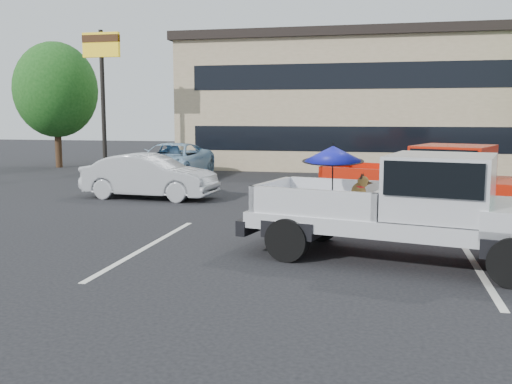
# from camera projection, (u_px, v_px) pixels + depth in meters

# --- Properties ---
(ground) EXTENTS (90.00, 90.00, 0.00)m
(ground) POSITION_uv_depth(u_px,v_px,m) (283.00, 287.00, 8.46)
(ground) COLOR black
(ground) RESTS_ON ground
(stripe_left) EXTENTS (0.12, 5.00, 0.01)m
(stripe_left) POSITION_uv_depth(u_px,v_px,m) (147.00, 247.00, 11.03)
(stripe_left) COLOR silver
(stripe_left) RESTS_ON ground
(stripe_right) EXTENTS (0.12, 5.00, 0.01)m
(stripe_right) POSITION_uv_depth(u_px,v_px,m) (475.00, 264.00, 9.76)
(stripe_right) COLOR silver
(stripe_right) RESTS_ON ground
(motel_building) EXTENTS (20.40, 8.40, 6.30)m
(motel_building) POSITION_uv_depth(u_px,v_px,m) (395.00, 101.00, 27.93)
(motel_building) COLOR tan
(motel_building) RESTS_ON ground
(motel_sign) EXTENTS (1.60, 0.22, 6.00)m
(motel_sign) POSITION_uv_depth(u_px,v_px,m) (102.00, 63.00, 23.51)
(motel_sign) COLOR black
(motel_sign) RESTS_ON ground
(tree_left) EXTENTS (3.96, 3.96, 6.02)m
(tree_left) POSITION_uv_depth(u_px,v_px,m) (56.00, 90.00, 27.39)
(tree_left) COLOR #332114
(tree_left) RESTS_ON ground
(tree_back) EXTENTS (4.68, 4.68, 7.11)m
(tree_back) POSITION_uv_depth(u_px,v_px,m) (473.00, 79.00, 29.83)
(tree_back) COLOR #332114
(tree_back) RESTS_ON ground
(silver_pickup) EXTENTS (5.99, 3.19, 2.06)m
(silver_pickup) POSITION_uv_depth(u_px,v_px,m) (426.00, 202.00, 9.73)
(silver_pickup) COLOR black
(silver_pickup) RESTS_ON ground
(red_pickup) EXTENTS (5.88, 3.80, 1.83)m
(red_pickup) POSITION_uv_depth(u_px,v_px,m) (445.00, 180.00, 13.52)
(red_pickup) COLOR black
(red_pickup) RESTS_ON ground
(silver_sedan) EXTENTS (4.20, 1.72, 1.35)m
(silver_sedan) POSITION_uv_depth(u_px,v_px,m) (150.00, 176.00, 17.42)
(silver_sedan) COLOR #B0B3B8
(silver_sedan) RESTS_ON ground
(blue_suv) EXTENTS (2.38, 5.10, 1.41)m
(blue_suv) POSITION_uv_depth(u_px,v_px,m) (171.00, 161.00, 22.83)
(blue_suv) COLOR #95BEDE
(blue_suv) RESTS_ON ground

